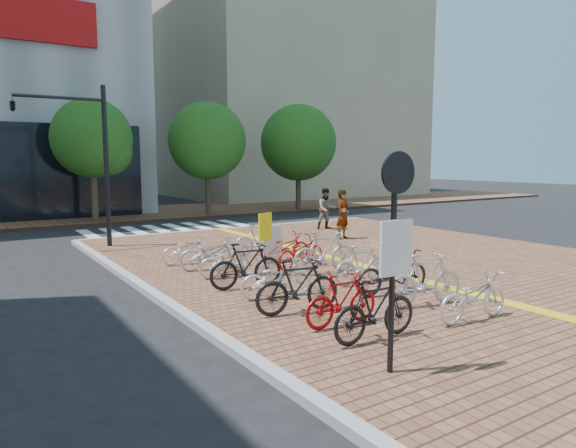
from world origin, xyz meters
TOP-DOWN VIEW (x-y plane):
  - ground at (0.00, 0.00)m, footprint 120.00×120.00m
  - kerb_north at (3.00, 12.00)m, footprint 14.00×0.25m
  - far_sidewalk at (0.00, 21.00)m, footprint 70.00×8.00m
  - building_beige at (18.00, 32.00)m, footprint 20.00×18.00m
  - crosswalk at (0.50, 14.00)m, footprint 7.50×4.00m
  - street_trees at (5.04, 17.45)m, footprint 16.20×4.60m
  - bike_0 at (-1.92, -2.32)m, footprint 1.77×0.51m
  - bike_1 at (-1.91, -1.43)m, footprint 1.61×0.46m
  - bike_2 at (-2.15, -0.34)m, footprint 1.87×0.75m
  - bike_3 at (-1.89, 0.87)m, footprint 1.74×0.81m
  - bike_4 at (-2.05, 1.98)m, footprint 1.86×0.71m
  - bike_5 at (-1.85, 3.20)m, footprint 1.70×0.78m
  - bike_6 at (-1.87, 4.32)m, footprint 1.85×0.89m
  - bike_7 at (-2.09, 5.47)m, footprint 1.63×0.67m
  - bike_8 at (0.35, -2.54)m, footprint 1.79×0.69m
  - bike_9 at (0.36, -1.36)m, footprint 1.90×0.83m
  - bike_10 at (0.49, -0.27)m, footprint 1.99×0.86m
  - bike_11 at (0.50, 0.79)m, footprint 1.62×0.49m
  - bike_12 at (0.48, 2.24)m, footprint 1.95×0.72m
  - bike_13 at (0.31, 3.12)m, footprint 1.83×0.95m
  - bike_14 at (0.48, 4.23)m, footprint 1.66×0.65m
  - bike_15 at (0.33, 5.51)m, footprint 1.68×0.77m
  - pedestrian_a at (4.74, 6.71)m, footprint 0.80×0.65m
  - pedestrian_b at (5.89, 9.28)m, footprint 1.02×0.90m
  - utility_box at (0.09, 4.38)m, footprint 0.52×0.38m
  - yellow_sign at (-1.00, 2.86)m, footprint 0.44×0.16m
  - notice_sign at (-2.65, -3.46)m, footprint 0.58×0.13m
  - traffic_light_pole at (-4.50, 9.91)m, footprint 2.98×1.15m

SIDE VIEW (x-z plane):
  - ground at x=0.00m, z-range 0.00..0.00m
  - crosswalk at x=0.50m, z-range 0.00..0.01m
  - far_sidewalk at x=0.00m, z-range 0.00..0.15m
  - kerb_north at x=3.00m, z-range 0.00..0.15m
  - bike_7 at x=-2.09m, z-range 0.15..0.99m
  - bike_14 at x=0.48m, z-range 0.15..1.01m
  - bike_5 at x=-1.85m, z-range 0.15..1.01m
  - bike_3 at x=-1.89m, z-range 0.15..1.03m
  - bike_13 at x=0.31m, z-range 0.15..1.07m
  - bike_8 at x=0.35m, z-range 0.15..1.08m
  - bike_6 at x=-1.87m, z-range 0.15..1.08m
  - bike_11 at x=0.50m, z-range 0.15..1.12m
  - bike_1 at x=-1.91m, z-range 0.15..1.12m
  - bike_15 at x=0.33m, z-range 0.15..1.13m
  - bike_10 at x=0.49m, z-range 0.15..1.16m
  - bike_0 at x=-1.92m, z-range 0.15..1.21m
  - bike_4 at x=-2.05m, z-range 0.15..1.24m
  - bike_2 at x=-2.15m, z-range 0.15..1.24m
  - utility_box at x=0.09m, z-range 0.15..1.25m
  - bike_9 at x=0.36m, z-range 0.15..1.26m
  - bike_12 at x=0.48m, z-range 0.15..1.30m
  - pedestrian_b at x=5.89m, z-range 0.15..1.93m
  - pedestrian_a at x=4.74m, z-range 0.15..2.03m
  - yellow_sign at x=-1.00m, z-range 0.47..2.12m
  - notice_sign at x=-2.65m, z-range 0.56..3.69m
  - traffic_light_pole at x=-4.50m, z-range 1.20..6.75m
  - street_trees at x=5.04m, z-range 0.92..7.27m
  - building_beige at x=18.00m, z-range 0.00..18.00m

